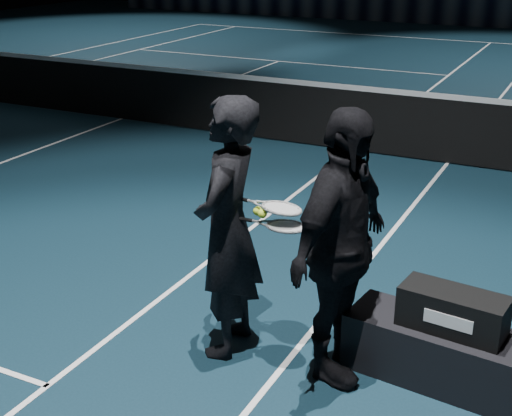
{
  "coord_description": "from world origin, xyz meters",
  "views": [
    {
      "loc": [
        7.28,
        -9.5,
        2.97
      ],
      "look_at": [
        5.22,
        -5.35,
        1.17
      ],
      "focal_mm": 50.0,
      "sensor_mm": 36.0,
      "label": 1
    }
  ],
  "objects_px": {
    "player_bench": "(448,356)",
    "tennis_balls": "(261,210)",
    "player_a": "(228,229)",
    "player_b": "(341,249)",
    "racket_lower": "(286,226)",
    "racket_bag": "(453,311)",
    "racket_upper": "(282,208)"
  },
  "relations": [
    {
      "from": "player_bench",
      "to": "tennis_balls",
      "type": "distance_m",
      "value": 1.65
    },
    {
      "from": "tennis_balls",
      "to": "player_a",
      "type": "bearing_deg",
      "value": -176.43
    },
    {
      "from": "player_b",
      "to": "tennis_balls",
      "type": "xyz_separation_m",
      "value": [
        -0.59,
        -0.02,
        0.19
      ]
    },
    {
      "from": "player_bench",
      "to": "tennis_balls",
      "type": "xyz_separation_m",
      "value": [
        -1.33,
        -0.25,
        0.95
      ]
    },
    {
      "from": "racket_lower",
      "to": "tennis_balls",
      "type": "bearing_deg",
      "value": 178.53
    },
    {
      "from": "player_a",
      "to": "racket_lower",
      "type": "height_order",
      "value": "player_a"
    },
    {
      "from": "racket_bag",
      "to": "racket_lower",
      "type": "height_order",
      "value": "racket_lower"
    },
    {
      "from": "player_b",
      "to": "racket_bag",
      "type": "bearing_deg",
      "value": -64.1
    },
    {
      "from": "racket_upper",
      "to": "player_b",
      "type": "bearing_deg",
      "value": -9.08
    },
    {
      "from": "player_a",
      "to": "player_b",
      "type": "height_order",
      "value": "same"
    },
    {
      "from": "player_bench",
      "to": "racket_lower",
      "type": "distance_m",
      "value": 1.44
    },
    {
      "from": "racket_bag",
      "to": "racket_upper",
      "type": "relative_size",
      "value": 1.05
    },
    {
      "from": "racket_bag",
      "to": "racket_lower",
      "type": "relative_size",
      "value": 1.05
    },
    {
      "from": "racket_lower",
      "to": "racket_bag",
      "type": "bearing_deg",
      "value": 9.56
    },
    {
      "from": "player_bench",
      "to": "racket_upper",
      "type": "bearing_deg",
      "value": -163.47
    },
    {
      "from": "player_bench",
      "to": "racket_bag",
      "type": "distance_m",
      "value": 0.36
    },
    {
      "from": "player_a",
      "to": "tennis_balls",
      "type": "xyz_separation_m",
      "value": [
        0.25,
        0.02,
        0.19
      ]
    },
    {
      "from": "player_a",
      "to": "racket_lower",
      "type": "relative_size",
      "value": 2.86
    },
    {
      "from": "racket_upper",
      "to": "player_a",
      "type": "bearing_deg",
      "value": -178.29
    },
    {
      "from": "racket_bag",
      "to": "tennis_balls",
      "type": "xyz_separation_m",
      "value": [
        -1.33,
        -0.25,
        0.59
      ]
    },
    {
      "from": "player_b",
      "to": "tennis_balls",
      "type": "height_order",
      "value": "player_b"
    },
    {
      "from": "tennis_balls",
      "to": "player_b",
      "type": "bearing_deg",
      "value": 1.97
    },
    {
      "from": "player_a",
      "to": "player_b",
      "type": "relative_size",
      "value": 1.0
    },
    {
      "from": "racket_upper",
      "to": "tennis_balls",
      "type": "height_order",
      "value": "racket_upper"
    },
    {
      "from": "player_bench",
      "to": "player_a",
      "type": "distance_m",
      "value": 1.78
    },
    {
      "from": "player_bench",
      "to": "player_a",
      "type": "bearing_deg",
      "value": -163.87
    },
    {
      "from": "player_b",
      "to": "tennis_balls",
      "type": "relative_size",
      "value": 16.22
    },
    {
      "from": "player_b",
      "to": "racket_upper",
      "type": "height_order",
      "value": "player_b"
    },
    {
      "from": "player_a",
      "to": "racket_upper",
      "type": "xyz_separation_m",
      "value": [
        0.4,
        0.06,
        0.21
      ]
    },
    {
      "from": "racket_upper",
      "to": "racket_bag",
      "type": "bearing_deg",
      "value": 3.3
    },
    {
      "from": "player_bench",
      "to": "racket_lower",
      "type": "bearing_deg",
      "value": -161.2
    },
    {
      "from": "racket_bag",
      "to": "racket_lower",
      "type": "xyz_separation_m",
      "value": [
        -1.14,
        -0.24,
        0.5
      ]
    }
  ]
}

